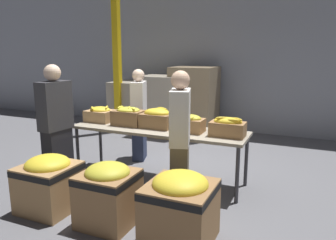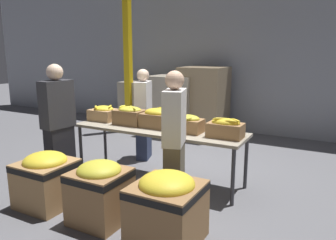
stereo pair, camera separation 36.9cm
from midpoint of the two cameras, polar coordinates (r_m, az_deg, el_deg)
The scene contains 18 objects.
ground_plane at distance 4.96m, azimuth 0.45°, elevation -10.30°, with size 30.00×30.00×0.00m, color slate.
wall_back at distance 7.84m, azimuth 12.74°, elevation 12.59°, with size 16.00×0.08×4.00m.
sorting_table at distance 4.73m, azimuth 0.46°, elevation -2.14°, with size 2.57×0.71×0.78m.
banana_box_0 at distance 5.31m, azimuth -9.20°, elevation 1.18°, with size 0.42×0.35×0.25m.
banana_box_1 at distance 4.95m, azimuth -4.56°, elevation 0.82°, with size 0.45×0.31×0.29m.
banana_box_2 at distance 4.75m, azimuth 0.35°, elevation 0.36°, with size 0.45×0.32×0.29m.
banana_box_3 at distance 4.49m, azimuth 5.94°, elevation -0.64°, with size 0.39×0.30×0.25m.
banana_box_4 at distance 4.30m, azimuth 12.43°, elevation -1.36°, with size 0.45×0.27×0.27m.
volunteer_0 at distance 5.68m, azimuth -2.43°, elevation 0.86°, with size 0.33×0.47×1.58m.
volunteer_1 at distance 3.92m, azimuth 3.81°, elevation -3.66°, with size 0.34×0.49×1.66m.
volunteer_2 at distance 4.86m, azimuth -16.52°, elevation -0.79°, with size 0.27×0.48×1.70m.
donation_bin_0 at distance 4.27m, azimuth -18.09°, elevation -9.54°, with size 0.62×0.62×0.68m.
donation_bin_1 at distance 3.73m, azimuth -8.95°, elevation -12.00°, with size 0.58×0.58×0.70m.
donation_bin_2 at distance 3.33m, azimuth 3.07°, elevation -14.75°, with size 0.65×0.65×0.73m.
support_pillar at distance 7.66m, azimuth -5.64°, elevation 12.85°, with size 0.15×0.15×4.00m.
pallet_stack_0 at distance 7.30m, azimuth 7.70°, elevation 3.04°, with size 1.01×1.01×1.53m.
pallet_stack_1 at distance 7.49m, azimuth 2.79°, elevation 2.58°, with size 1.11×1.11×1.33m.
pallet_stack_2 at distance 8.11m, azimuth -2.60°, elevation 2.64°, with size 1.07×1.07×1.14m.
Camera 2 is at (2.30, -3.98, 1.88)m, focal length 35.00 mm.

